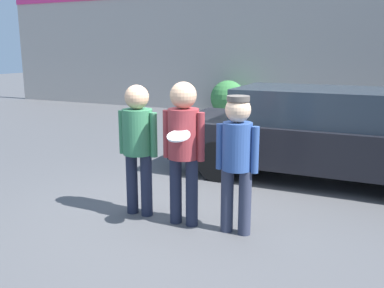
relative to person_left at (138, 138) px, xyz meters
The scene contains 7 objects.
ground_plane 1.16m from the person_left, 18.82° to the left, with size 56.00×56.00×0.00m, color #4C4C4F.
storefront_building 9.49m from the person_left, 86.90° to the left, with size 24.00×0.22×4.23m.
person_left is the anchor object (origin of this frame).
person_middle_with_frisbee 0.68m from the person_left, ahead, with size 0.55×0.59×1.77m.
person_right 1.35m from the person_left, ahead, with size 0.51×0.34×1.64m.
parked_car_near 3.22m from the person_left, 55.30° to the left, with size 4.67×1.89×1.52m.
shrub 8.87m from the person_left, 102.32° to the left, with size 1.14×1.14×1.14m.
Camera 1 is at (2.34, -4.76, 2.15)m, focal length 40.00 mm.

